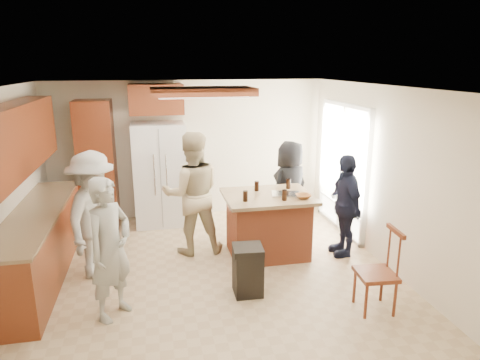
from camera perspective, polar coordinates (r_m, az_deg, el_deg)
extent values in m
plane|color=tan|center=(6.01, -4.25, -12.34)|extent=(5.00, 5.00, 0.00)
plane|color=white|center=(5.33, -4.79, 12.21)|extent=(5.00, 5.00, 0.00)
plane|color=beige|center=(7.96, -6.83, 4.09)|extent=(5.00, 0.00, 5.00)
plane|color=beige|center=(3.24, 1.34, -12.89)|extent=(5.00, 0.00, 5.00)
plane|color=beige|center=(6.34, 18.50, 0.51)|extent=(0.00, 5.00, 5.00)
cube|color=white|center=(7.41, 13.66, 1.33)|extent=(0.02, 1.60, 2.10)
cube|color=white|center=(7.40, 13.52, 1.32)|extent=(0.08, 1.72, 2.10)
cube|color=maroon|center=(5.53, -5.04, 11.69)|extent=(1.30, 0.70, 0.10)
cube|color=white|center=(5.54, -5.02, 11.07)|extent=(1.10, 0.50, 0.02)
cube|color=olive|center=(8.47, 22.58, -5.47)|extent=(3.00, 3.00, 0.10)
cube|color=#593319|center=(9.06, 24.83, 2.52)|extent=(1.40, 1.60, 2.00)
imported|color=gray|center=(4.96, -16.92, -8.77)|extent=(0.71, 0.74, 1.63)
imported|color=tan|center=(6.36, -6.38, -1.81)|extent=(0.91, 0.57, 1.84)
imported|color=black|center=(7.15, 6.65, -1.03)|extent=(0.91, 0.80, 1.57)
imported|color=black|center=(6.49, 13.81, -3.29)|extent=(0.48, 0.91, 1.53)
imported|color=gray|center=(5.93, -18.91, -4.51)|extent=(0.82, 1.21, 1.71)
cube|color=maroon|center=(6.34, -25.17, -7.93)|extent=(0.60, 3.00, 0.88)
cube|color=#846B4C|center=(6.18, -25.65, -3.99)|extent=(0.64, 3.00, 0.04)
cube|color=maroon|center=(5.99, -27.88, 4.81)|extent=(0.35, 3.00, 0.85)
cube|color=maroon|center=(7.73, -18.49, 1.92)|extent=(0.60, 0.60, 2.20)
cube|color=maroon|center=(7.51, -11.11, 10.57)|extent=(0.90, 0.60, 0.50)
cube|color=white|center=(7.64, -10.60, 0.76)|extent=(0.90, 0.72, 1.80)
cube|color=gray|center=(7.29, -10.53, 0.06)|extent=(0.01, 0.01, 1.71)
cylinder|color=silver|center=(7.24, -11.34, 0.65)|extent=(0.02, 0.02, 0.70)
cylinder|color=silver|center=(7.24, -9.76, 0.74)|extent=(0.02, 0.02, 0.70)
cube|color=#AA4A2C|center=(6.41, 3.71, -6.17)|extent=(1.10, 0.85, 0.88)
cube|color=#836B4B|center=(6.26, 3.78, -2.20)|extent=(1.28, 1.03, 0.05)
cube|color=silver|center=(6.27, 6.11, -1.89)|extent=(0.47, 0.39, 0.02)
imported|color=brown|center=(6.15, 8.46, -2.16)|extent=(0.22, 0.22, 0.05)
cylinder|color=black|center=(5.93, 0.72, -2.15)|extent=(0.07, 0.07, 0.15)
cylinder|color=black|center=(6.41, 2.24, -0.81)|extent=(0.07, 0.07, 0.15)
cylinder|color=black|center=(6.57, 6.48, -0.50)|extent=(0.07, 0.07, 0.15)
cylinder|color=black|center=(6.00, 5.95, -2.02)|extent=(0.07, 0.07, 0.15)
cube|color=black|center=(5.41, 1.04, -12.31)|extent=(0.35, 0.35, 0.55)
cube|color=black|center=(5.27, 1.06, -9.27)|extent=(0.39, 0.39, 0.08)
cube|color=maroon|center=(5.25, 17.66, -11.88)|extent=(0.45, 0.45, 0.05)
cylinder|color=maroon|center=(5.15, 16.45, -15.21)|extent=(0.04, 0.04, 0.44)
cylinder|color=maroon|center=(5.29, 19.96, -14.69)|extent=(0.04, 0.04, 0.44)
cylinder|color=maroon|center=(5.42, 15.03, -13.46)|extent=(0.04, 0.04, 0.44)
cylinder|color=maroon|center=(5.55, 18.37, -13.03)|extent=(0.04, 0.04, 0.44)
cube|color=maroon|center=(5.12, 20.08, -6.43)|extent=(0.07, 0.40, 0.05)
cylinder|color=maroon|center=(5.11, 20.42, -9.51)|extent=(0.03, 0.03, 0.50)
cylinder|color=maroon|center=(5.31, 19.25, -8.48)|extent=(0.03, 0.03, 0.50)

